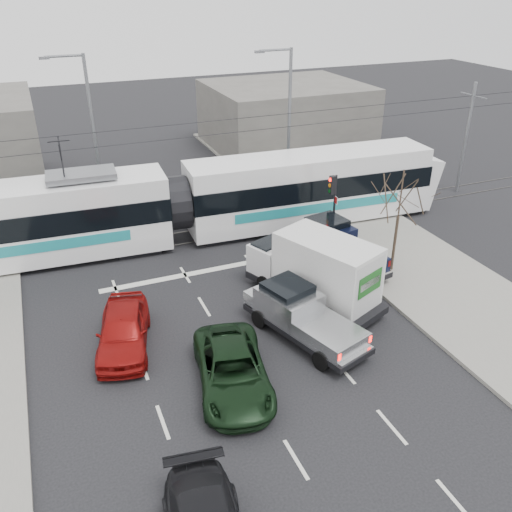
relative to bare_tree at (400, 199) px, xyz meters
name	(u,v)px	position (x,y,z in m)	size (l,w,h in m)	color
ground	(268,336)	(-7.60, -2.50, -3.79)	(120.00, 120.00, 0.00)	black
sidewalk_right	(449,289)	(1.40, -2.50, -3.72)	(6.00, 60.00, 0.15)	gray
rails	(195,236)	(-7.60, 7.50, -3.78)	(60.00, 1.60, 0.03)	#33302D
building_right	(285,116)	(4.40, 21.50, -1.29)	(12.00, 10.00, 5.00)	slate
bare_tree	(400,199)	(0.00, 0.00, 0.00)	(2.40, 2.40, 5.00)	#47382B
traffic_signal	(333,194)	(-1.13, 4.00, -1.05)	(0.44, 0.44, 3.60)	black
street_lamp_near	(287,115)	(-0.29, 11.50, 1.32)	(2.38, 0.25, 9.00)	slate
street_lamp_far	(90,125)	(-11.79, 13.50, 1.32)	(2.38, 0.25, 9.00)	slate
catenary	(191,168)	(-7.60, 7.50, 0.09)	(60.00, 0.20, 7.00)	black
tram	(176,204)	(-8.58, 7.28, -1.68)	(29.26, 4.51, 5.95)	white
silver_pickup	(299,313)	(-6.42, -2.86, -2.80)	(3.41, 5.79, 1.99)	black
box_truck	(316,270)	(-4.67, -0.93, -2.23)	(4.41, 6.65, 3.15)	black
navy_pickup	(335,245)	(-2.22, 1.65, -2.69)	(2.84, 5.56, 2.24)	black
green_car	(233,370)	(-9.92, -4.76, -3.09)	(2.34, 5.08, 1.41)	black
red_car	(123,330)	(-12.97, -1.03, -3.01)	(1.85, 4.61, 1.57)	maroon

